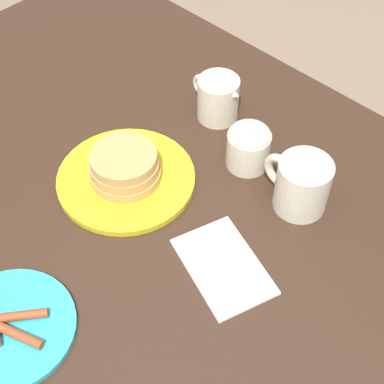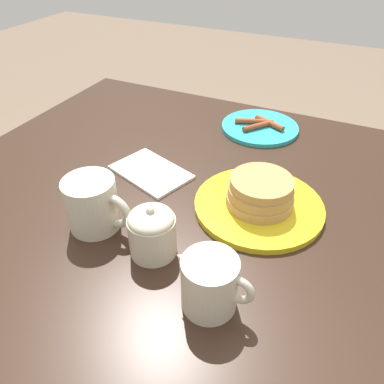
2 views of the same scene
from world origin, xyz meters
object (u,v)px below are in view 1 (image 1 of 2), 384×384
pancake_plate (125,172)px  side_plate_bacon (9,328)px  sugar_bowl (249,145)px  napkin (224,266)px  coffee_mug (301,184)px  creamer_pitcher (218,98)px

pancake_plate → side_plate_bacon: pancake_plate is taller
sugar_bowl → napkin: bearing=121.3°
coffee_mug → creamer_pitcher: (0.24, -0.07, -0.00)m
creamer_pitcher → coffee_mug: bearing=164.4°
side_plate_bacon → pancake_plate: bearing=-73.5°
pancake_plate → sugar_bowl: sugar_bowl is taller
side_plate_bacon → creamer_pitcher: bearing=-80.6°
side_plate_bacon → creamer_pitcher: (0.09, -0.54, 0.04)m
pancake_plate → creamer_pitcher: 0.24m
pancake_plate → napkin: size_ratio=1.28×
sugar_bowl → napkin: (-0.12, 0.20, -0.04)m
coffee_mug → sugar_bowl: bearing=-5.7°
coffee_mug → napkin: (0.00, 0.18, -0.05)m
creamer_pitcher → sugar_bowl: size_ratio=1.26×
pancake_plate → napkin: bearing=176.3°
pancake_plate → creamer_pitcher: (-0.00, -0.24, 0.02)m
pancake_plate → side_plate_bacon: 0.32m
pancake_plate → sugar_bowl: (-0.12, -0.18, 0.02)m
side_plate_bacon → coffee_mug: bearing=-108.0°
creamer_pitcher → side_plate_bacon: bearing=99.4°
pancake_plate → creamer_pitcher: bearing=-90.4°
side_plate_bacon → coffee_mug: size_ratio=1.58×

